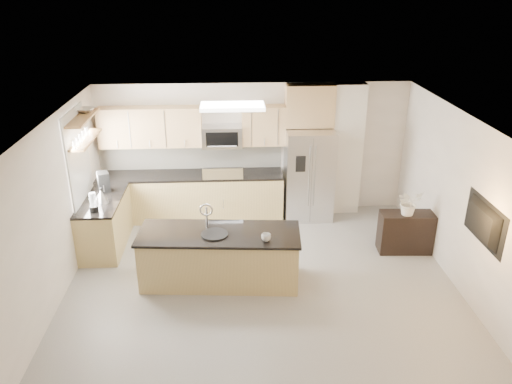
{
  "coord_description": "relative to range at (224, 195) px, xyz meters",
  "views": [
    {
      "loc": [
        -0.44,
        -6.08,
        4.43
      ],
      "look_at": [
        -0.05,
        1.3,
        1.22
      ],
      "focal_mm": 35.0,
      "sensor_mm": 36.0,
      "label": 1
    }
  ],
  "objects": [
    {
      "name": "bowl",
      "position": [
        -2.25,
        -0.69,
        1.91
      ],
      "size": [
        0.43,
        0.43,
        0.09
      ],
      "primitive_type": "imported",
      "rotation": [
        0.0,
        0.0,
        -0.15
      ],
      "color": "silver",
      "rests_on": "shelf_upper"
    },
    {
      "name": "ceiling",
      "position": [
        0.6,
        -2.92,
        2.13
      ],
      "size": [
        6.0,
        6.5,
        0.02
      ],
      "primitive_type": "cube",
      "color": "white",
      "rests_on": "wall_back"
    },
    {
      "name": "coffee_maker",
      "position": [
        -2.1,
        -0.75,
        0.62
      ],
      "size": [
        0.26,
        0.28,
        0.36
      ],
      "color": "black",
      "rests_on": "left_counter"
    },
    {
      "name": "blender",
      "position": [
        -2.08,
        -1.58,
        0.59
      ],
      "size": [
        0.14,
        0.14,
        0.33
      ],
      "color": "black",
      "rests_on": "left_counter"
    },
    {
      "name": "flower_vase",
      "position": [
        3.13,
        -1.56,
        0.58
      ],
      "size": [
        0.72,
        0.67,
        0.67
      ],
      "primitive_type": "imported",
      "rotation": [
        0.0,
        0.0,
        0.27
      ],
      "color": "white",
      "rests_on": "credenza"
    },
    {
      "name": "island",
      "position": [
        -0.05,
        -2.29,
        -0.04
      ],
      "size": [
        2.52,
        1.08,
        1.28
      ],
      "rotation": [
        0.0,
        0.0,
        -0.08
      ],
      "color": "tan",
      "rests_on": "floor"
    },
    {
      "name": "refrigerator",
      "position": [
        1.66,
        -0.05,
        0.42
      ],
      "size": [
        0.92,
        0.78,
        1.78
      ],
      "color": "silver",
      "rests_on": "floor"
    },
    {
      "name": "kettle",
      "position": [
        -2.02,
        -1.25,
        0.57
      ],
      "size": [
        0.22,
        0.22,
        0.27
      ],
      "color": "silver",
      "rests_on": "left_counter"
    },
    {
      "name": "television",
      "position": [
        3.51,
        -3.12,
        0.88
      ],
      "size": [
        0.14,
        1.08,
        0.62
      ],
      "primitive_type": "imported",
      "rotation": [
        0.0,
        0.0,
        1.57
      ],
      "color": "black",
      "rests_on": "wall_right"
    },
    {
      "name": "ceiling_fixture",
      "position": [
        0.2,
        -1.32,
        2.09
      ],
      "size": [
        1.0,
        0.5,
        0.06
      ],
      "primitive_type": "cube",
      "color": "white",
      "rests_on": "ceiling"
    },
    {
      "name": "partition_column",
      "position": [
        2.42,
        0.18,
        0.83
      ],
      "size": [
        0.6,
        0.3,
        2.6
      ],
      "primitive_type": "cube",
      "color": "silver",
      "rests_on": "floor"
    },
    {
      "name": "shelf_lower",
      "position": [
        -2.25,
        -0.97,
        1.48
      ],
      "size": [
        0.3,
        1.2,
        0.04
      ],
      "primitive_type": "cube",
      "color": "brown",
      "rests_on": "wall_left"
    },
    {
      "name": "window",
      "position": [
        -2.38,
        -1.07,
        1.18
      ],
      "size": [
        0.04,
        1.15,
        1.65
      ],
      "color": "white",
      "rests_on": "wall_left"
    },
    {
      "name": "left_counter",
      "position": [
        -2.07,
        -1.07,
        -0.01
      ],
      "size": [
        0.66,
        1.5,
        0.92
      ],
      "color": "tan",
      "rests_on": "floor"
    },
    {
      "name": "floor",
      "position": [
        0.6,
        -2.92,
        -0.47
      ],
      "size": [
        6.5,
        6.5,
        0.0
      ],
      "primitive_type": "plane",
      "color": "gray",
      "rests_on": "ground"
    },
    {
      "name": "wall_right",
      "position": [
        3.6,
        -2.92,
        0.83
      ],
      "size": [
        0.02,
        6.5,
        2.6
      ],
      "primitive_type": "cube",
      "color": "beige",
      "rests_on": "floor"
    },
    {
      "name": "microwave",
      "position": [
        0.0,
        0.12,
        1.16
      ],
      "size": [
        0.76,
        0.4,
        0.4
      ],
      "color": "silver",
      "rests_on": "upper_cabinets"
    },
    {
      "name": "credenza",
      "position": [
        3.15,
        -1.52,
        -0.11
      ],
      "size": [
        0.92,
        0.42,
        0.72
      ],
      "primitive_type": "cube",
      "rotation": [
        0.0,
        0.0,
        -0.05
      ],
      "color": "black",
      "rests_on": "floor"
    },
    {
      "name": "range",
      "position": [
        0.0,
        0.0,
        0.0
      ],
      "size": [
        0.76,
        0.64,
        1.14
      ],
      "color": "black",
      "rests_on": "floor"
    },
    {
      "name": "wall_back",
      "position": [
        0.6,
        0.33,
        0.83
      ],
      "size": [
        6.0,
        0.02,
        2.6
      ],
      "primitive_type": "cube",
      "color": "beige",
      "rests_on": "floor"
    },
    {
      "name": "cup",
      "position": [
        0.65,
        -2.58,
        0.44
      ],
      "size": [
        0.17,
        0.17,
        0.11
      ],
      "primitive_type": "imported",
      "rotation": [
        0.0,
        0.0,
        -0.21
      ],
      "color": "silver",
      "rests_on": "island"
    },
    {
      "name": "back_counter",
      "position": [
        -0.63,
        0.01,
        -0.0
      ],
      "size": [
        3.55,
        0.66,
        1.44
      ],
      "color": "tan",
      "rests_on": "floor"
    },
    {
      "name": "upper_cabinets",
      "position": [
        -0.7,
        0.16,
        1.35
      ],
      "size": [
        3.5,
        0.33,
        0.75
      ],
      "color": "tan",
      "rests_on": "wall_back"
    },
    {
      "name": "platter",
      "position": [
        -0.11,
        -2.36,
        0.39
      ],
      "size": [
        0.43,
        0.43,
        0.02
      ],
      "primitive_type": "cylinder",
      "rotation": [
        0.0,
        0.0,
        -0.05
      ],
      "color": "black",
      "rests_on": "island"
    },
    {
      "name": "shelf_upper",
      "position": [
        -2.25,
        -0.97,
        1.85
      ],
      "size": [
        0.3,
        1.2,
        0.04
      ],
      "primitive_type": "cube",
      "color": "brown",
      "rests_on": "wall_left"
    },
    {
      "name": "wall_left",
      "position": [
        -2.4,
        -2.92,
        0.83
      ],
      "size": [
        0.02,
        6.5,
        2.6
      ],
      "primitive_type": "cube",
      "color": "beige",
      "rests_on": "floor"
    }
  ]
}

